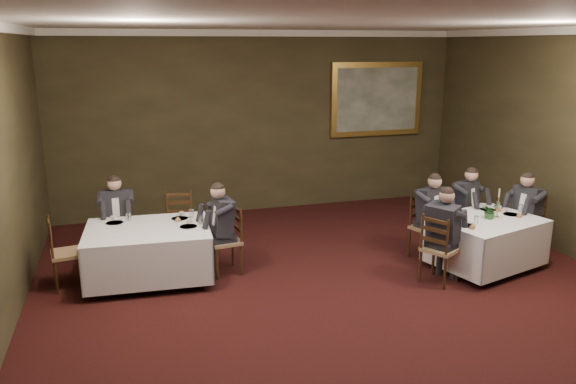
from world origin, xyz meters
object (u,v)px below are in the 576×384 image
table_main (485,239)px  chair_sec_endright (226,254)px  diner_main_endleft (440,247)px  diner_sec_endright (225,239)px  chair_sec_endleft (68,267)px  diner_main_backleft (427,226)px  chair_main_endleft (439,263)px  painting (377,99)px  chair_main_endright (525,238)px  chair_sec_backright (180,238)px  diner_sec_backleft (118,228)px  table_second (149,249)px  diner_main_endright (526,224)px  candlestick (498,206)px  diner_main_backright (463,218)px  centerpiece (490,210)px  chair_main_backright (462,231)px  chair_main_backleft (426,240)px  chair_sec_backleft (119,242)px

table_main → chair_sec_endright: bearing=166.2°
diner_main_endleft → chair_sec_endright: bearing=-142.5°
diner_sec_endright → chair_sec_endleft: 2.17m
diner_main_backleft → chair_main_endleft: size_ratio=1.35×
diner_main_backleft → painting: size_ratio=0.68×
chair_main_endright → chair_sec_backright: size_ratio=1.00×
chair_main_endright → diner_sec_backleft: size_ratio=0.74×
table_second → diner_sec_backleft: bearing=114.5°
diner_main_endright → painting: painting is taller
chair_main_endleft → candlestick: 1.33m
table_main → table_second: 4.90m
diner_main_backright → chair_main_endleft: bearing=21.3°
centerpiece → diner_main_endright: bearing=15.9°
chair_main_backright → diner_main_endright: size_ratio=0.74×
chair_sec_endright → chair_main_backright: bearing=-97.9°
chair_main_endright → diner_sec_endright: 4.70m
chair_main_backleft → chair_sec_backleft: bearing=-36.4°
diner_main_endright → chair_sec_endright: bearing=66.5°
diner_main_backleft → chair_main_backright: (0.78, 0.23, -0.23)m
diner_main_backleft → chair_sec_backright: diner_main_backleft is taller
chair_sec_endleft → diner_sec_endright: bearing=78.2°
diner_main_endleft → diner_sec_backleft: size_ratio=1.00×
chair_main_backleft → diner_sec_backleft: bearing=-36.3°
table_second → painting: 5.87m
diner_sec_endright → diner_main_endright: bearing=-105.1°
candlestick → painting: 4.05m
diner_sec_endright → chair_sec_backright: bearing=24.4°
diner_main_backright → centerpiece: 0.93m
diner_sec_endright → candlestick: bearing=-109.6°
chair_main_backleft → diner_main_backleft: diner_main_backleft is taller
chair_main_endleft → chair_sec_backleft: 4.79m
diner_sec_backleft → painting: bearing=-157.2°
table_second → diner_sec_endright: 1.08m
diner_main_backleft → diner_main_endright: bearing=145.0°
table_main → diner_main_backleft: diner_main_backleft is taller
diner_main_endleft → chair_sec_backright: 3.97m
diner_main_endright → painting: size_ratio=0.68×
diner_main_endleft → centerpiece: size_ratio=5.18×
chair_main_backleft → chair_main_endleft: same height
chair_main_backleft → centerpiece: (0.65, -0.63, 0.61)m
diner_main_backright → diner_main_endleft: (-1.09, -1.11, 0.00)m
chair_sec_endright → painting: painting is taller
diner_main_backleft → painting: painting is taller
diner_sec_backleft → diner_main_endright: bearing=166.8°
table_main → chair_sec_endleft: 5.98m
diner_sec_backleft → centerpiece: 5.58m
chair_main_endright → chair_main_backleft: bearing=60.8°
chair_main_backright → diner_sec_backleft: size_ratio=0.74×
painting → chair_main_backright: bearing=-86.7°
diner_main_backright → chair_sec_backleft: 5.49m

